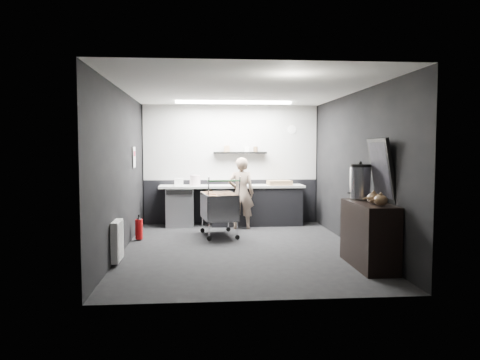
{
  "coord_description": "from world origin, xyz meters",
  "views": [
    {
      "loc": [
        -0.69,
        -7.92,
        1.74
      ],
      "look_at": [
        0.01,
        0.4,
        1.16
      ],
      "focal_mm": 35.0,
      "sensor_mm": 36.0,
      "label": 1
    }
  ],
  "objects": [
    {
      "name": "poster",
      "position": [
        -1.98,
        1.3,
        1.55
      ],
      "size": [
        0.02,
        0.3,
        0.4
      ],
      "primitive_type": "cube",
      "color": "silver",
      "rests_on": "wall_left"
    },
    {
      "name": "wall_back",
      "position": [
        0.0,
        2.75,
        1.35
      ],
      "size": [
        5.5,
        0.0,
        5.5
      ],
      "primitive_type": "plane",
      "rotation": [
        1.57,
        0.0,
        0.0
      ],
      "color": "black",
      "rests_on": "floor"
    },
    {
      "name": "wall_front",
      "position": [
        0.0,
        -2.75,
        1.35
      ],
      "size": [
        5.5,
        0.0,
        5.5
      ],
      "primitive_type": "plane",
      "rotation": [
        -1.57,
        0.0,
        0.0
      ],
      "color": "black",
      "rests_on": "floor"
    },
    {
      "name": "prep_counter",
      "position": [
        0.14,
        2.42,
        0.46
      ],
      "size": [
        3.2,
        0.61,
        0.9
      ],
      "color": "black",
      "rests_on": "floor"
    },
    {
      "name": "pink_tub",
      "position": [
        -0.82,
        2.42,
        1.01
      ],
      "size": [
        0.23,
        0.23,
        0.23
      ],
      "primitive_type": "cylinder",
      "color": "beige",
      "rests_on": "prep_counter"
    },
    {
      "name": "ceiling",
      "position": [
        0.0,
        0.0,
        2.7
      ],
      "size": [
        5.5,
        5.5,
        0.0
      ],
      "primitive_type": "plane",
      "rotation": [
        3.14,
        0.0,
        0.0
      ],
      "color": "white",
      "rests_on": "wall_back"
    },
    {
      "name": "dado_panel",
      "position": [
        0.0,
        2.73,
        0.5
      ],
      "size": [
        3.95,
        0.02,
        1.0
      ],
      "primitive_type": "cube",
      "color": "black",
      "rests_on": "wall_back"
    },
    {
      "name": "radiator",
      "position": [
        -1.94,
        -0.9,
        0.35
      ],
      "size": [
        0.1,
        0.5,
        0.6
      ],
      "primitive_type": "cube",
      "color": "white",
      "rests_on": "wall_left"
    },
    {
      "name": "white_container",
      "position": [
        -1.17,
        2.37,
        0.98
      ],
      "size": [
        0.19,
        0.15,
        0.17
      ],
      "primitive_type": "cube",
      "rotation": [
        0.0,
        0.0,
        -0.01
      ],
      "color": "white",
      "rests_on": "prep_counter"
    },
    {
      "name": "ceiling_strip",
      "position": [
        0.0,
        1.85,
        2.67
      ],
      "size": [
        2.4,
        0.2,
        0.04
      ],
      "primitive_type": "cube",
      "color": "white",
      "rests_on": "ceiling"
    },
    {
      "name": "sideboard",
      "position": [
        1.76,
        -1.34,
        0.59
      ],
      "size": [
        0.54,
        1.25,
        1.88
      ],
      "color": "black",
      "rests_on": "floor"
    },
    {
      "name": "wall_clock",
      "position": [
        1.4,
        2.72,
        2.15
      ],
      "size": [
        0.2,
        0.03,
        0.2
      ],
      "primitive_type": "cylinder",
      "rotation": [
        1.57,
        0.0,
        0.0
      ],
      "color": "white",
      "rests_on": "wall_back"
    },
    {
      "name": "person",
      "position": [
        0.17,
        1.97,
        0.76
      ],
      "size": [
        0.59,
        0.42,
        1.53
      ],
      "primitive_type": "imported",
      "rotation": [
        0.0,
        0.0,
        3.04
      ],
      "color": "#C5B39C",
      "rests_on": "floor"
    },
    {
      "name": "cardboard_box",
      "position": [
        1.06,
        2.37,
        0.95
      ],
      "size": [
        0.53,
        0.42,
        0.1
      ],
      "primitive_type": "cube",
      "rotation": [
        0.0,
        0.0,
        0.05
      ],
      "color": "#9A7752",
      "rests_on": "prep_counter"
    },
    {
      "name": "kitchen_wall_panel",
      "position": [
        0.0,
        2.73,
        1.85
      ],
      "size": [
        3.95,
        0.02,
        1.7
      ],
      "primitive_type": "cube",
      "color": "#B1B1AD",
      "rests_on": "wall_back"
    },
    {
      "name": "wall_right",
      "position": [
        2.0,
        0.0,
        1.35
      ],
      "size": [
        0.0,
        5.5,
        5.5
      ],
      "primitive_type": "plane",
      "rotation": [
        1.57,
        0.0,
        -1.57
      ],
      "color": "black",
      "rests_on": "floor"
    },
    {
      "name": "poster_red_band",
      "position": [
        -1.98,
        1.3,
        1.62
      ],
      "size": [
        0.02,
        0.22,
        0.1
      ],
      "primitive_type": "cube",
      "color": "#B71632",
      "rests_on": "poster"
    },
    {
      "name": "wall_left",
      "position": [
        -2.0,
        0.0,
        1.35
      ],
      "size": [
        0.0,
        5.5,
        5.5
      ],
      "primitive_type": "plane",
      "rotation": [
        1.57,
        0.0,
        1.57
      ],
      "color": "black",
      "rests_on": "floor"
    },
    {
      "name": "fire_extinguisher",
      "position": [
        -1.85,
        0.88,
        0.22
      ],
      "size": [
        0.14,
        0.14,
        0.46
      ],
      "color": "#B50C0E",
      "rests_on": "floor"
    },
    {
      "name": "shopping_cart",
      "position": [
        -0.34,
        1.19,
        0.55
      ],
      "size": [
        0.75,
        1.11,
        1.14
      ],
      "color": "silver",
      "rests_on": "floor"
    },
    {
      "name": "floating_shelf",
      "position": [
        0.2,
        2.62,
        1.62
      ],
      "size": [
        1.2,
        0.22,
        0.04
      ],
      "primitive_type": "cube",
      "color": "black",
      "rests_on": "wall_back"
    },
    {
      "name": "floor",
      "position": [
        0.0,
        0.0,
        0.0
      ],
      "size": [
        5.5,
        5.5,
        0.0
      ],
      "primitive_type": "plane",
      "color": "black",
      "rests_on": "ground"
    }
  ]
}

